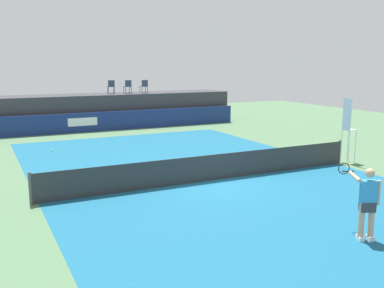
{
  "coord_description": "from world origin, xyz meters",
  "views": [
    {
      "loc": [
        -7.45,
        -13.4,
        4.18
      ],
      "look_at": [
        0.2,
        2.0,
        1.0
      ],
      "focal_mm": 40.74,
      "sensor_mm": 36.0,
      "label": 1
    }
  ],
  "objects": [
    {
      "name": "tennis_net",
      "position": [
        0.0,
        0.0,
        0.47
      ],
      "size": [
        12.4,
        0.02,
        0.95
      ],
      "primitive_type": "cube",
      "color": "#2D2D2D",
      "rests_on": "ground"
    },
    {
      "name": "ground_plane",
      "position": [
        0.0,
        3.0,
        0.0
      ],
      "size": [
        48.0,
        48.0,
        0.0
      ],
      "primitive_type": "plane",
      "color": "#4C704C"
    },
    {
      "name": "tennis_player",
      "position": [
        0.69,
        -6.37,
        0.96
      ],
      "size": [
        0.61,
        1.26,
        1.77
      ],
      "color": "white",
      "rests_on": "court_inner"
    },
    {
      "name": "spectator_chair_left",
      "position": [
        1.86,
        15.12,
        2.69
      ],
      "size": [
        0.44,
        0.44,
        0.89
      ],
      "color": "#2D3D56",
      "rests_on": "spectator_platform"
    },
    {
      "name": "spectator_chair_center",
      "position": [
        2.97,
        14.93,
        2.69
      ],
      "size": [
        0.45,
        0.45,
        0.89
      ],
      "color": "#2D3D56",
      "rests_on": "spectator_platform"
    },
    {
      "name": "net_post_far",
      "position": [
        6.2,
        0.0,
        0.5
      ],
      "size": [
        0.1,
        0.1,
        1.0
      ],
      "primitive_type": "cylinder",
      "color": "#4C4C51",
      "rests_on": "ground"
    },
    {
      "name": "court_inner",
      "position": [
        0.0,
        0.0,
        0.0
      ],
      "size": [
        12.0,
        22.0,
        0.0
      ],
      "primitive_type": "cube",
      "color": "#16597A",
      "rests_on": "ground"
    },
    {
      "name": "sponsor_wall",
      "position": [
        -0.01,
        13.5,
        0.6
      ],
      "size": [
        18.0,
        0.22,
        1.2
      ],
      "color": "navy",
      "rests_on": "ground"
    },
    {
      "name": "umpire_chair",
      "position": [
        6.58,
        -0.01,
        1.59
      ],
      "size": [
        0.47,
        0.47,
        2.76
      ],
      "color": "white",
      "rests_on": "ground"
    },
    {
      "name": "spectator_chair_far_left",
      "position": [
        0.81,
        15.49,
        2.69
      ],
      "size": [
        0.47,
        0.47,
        0.89
      ],
      "color": "#2D3D56",
      "rests_on": "spectator_platform"
    },
    {
      "name": "net_post_near",
      "position": [
        -6.2,
        0.0,
        0.5
      ],
      "size": [
        0.1,
        0.1,
        1.0
      ],
      "primitive_type": "cylinder",
      "color": "#4C4C51",
      "rests_on": "ground"
    },
    {
      "name": "tennis_ball",
      "position": [
        -4.32,
        8.1,
        0.04
      ],
      "size": [
        0.07,
        0.07,
        0.07
      ],
      "primitive_type": "sphere",
      "color": "#D8EA33",
      "rests_on": "court_inner"
    },
    {
      "name": "spectator_platform",
      "position": [
        0.0,
        15.3,
        1.1
      ],
      "size": [
        18.0,
        2.8,
        2.2
      ],
      "primitive_type": "cube",
      "color": "#38383D",
      "rests_on": "ground"
    }
  ]
}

